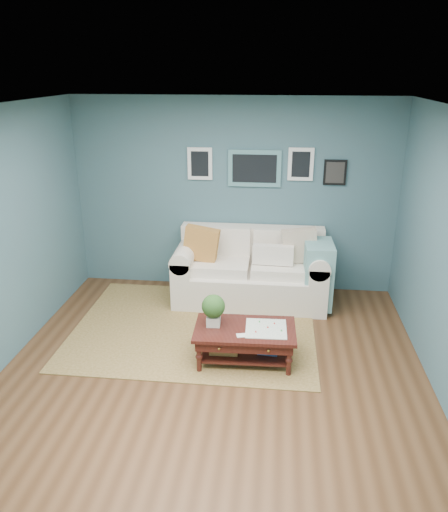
# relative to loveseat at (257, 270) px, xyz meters

# --- Properties ---
(room_shell) EXTENTS (5.00, 5.02, 2.70)m
(room_shell) POSITION_rel_loveseat_xyz_m (-0.36, -1.97, 0.92)
(room_shell) COLOR brown
(room_shell) RESTS_ON ground
(area_rug) EXTENTS (2.94, 2.35, 0.01)m
(area_rug) POSITION_rel_loveseat_xyz_m (-0.73, -0.90, -0.43)
(area_rug) COLOR brown
(area_rug) RESTS_ON ground
(loveseat) EXTENTS (2.10, 0.95, 1.08)m
(loveseat) POSITION_rel_loveseat_xyz_m (0.00, 0.00, 0.00)
(loveseat) COLOR white
(loveseat) RESTS_ON ground
(coffee_table) EXTENTS (1.11, 0.67, 0.76)m
(coffee_table) POSITION_rel_loveseat_xyz_m (-0.11, -1.57, -0.10)
(coffee_table) COLOR black
(coffee_table) RESTS_ON ground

